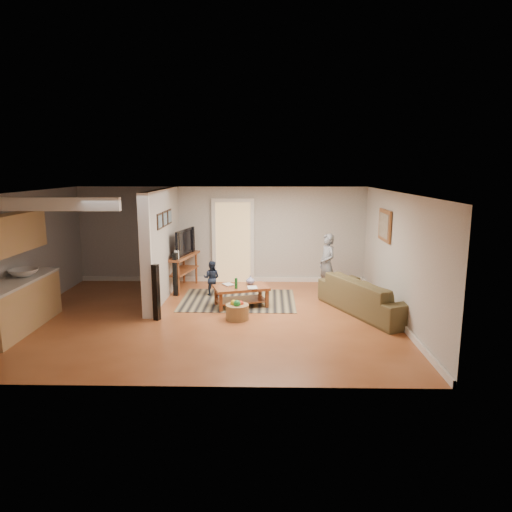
{
  "coord_description": "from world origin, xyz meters",
  "views": [
    {
      "loc": [
        1.14,
        -8.81,
        2.95
      ],
      "look_at": [
        0.94,
        0.84,
        1.1
      ],
      "focal_mm": 32.0,
      "sensor_mm": 36.0,
      "label": 1
    }
  ],
  "objects_px": {
    "tv_console": "(181,258)",
    "toy_basket": "(237,311)",
    "speaker_left": "(156,292)",
    "child": "(326,294)",
    "sofa": "(368,313)",
    "coffee_table": "(242,291)",
    "speaker_right": "(176,274)",
    "toddler": "(212,295)"
  },
  "relations": [
    {
      "from": "coffee_table",
      "to": "child",
      "type": "relative_size",
      "value": 0.88
    },
    {
      "from": "sofa",
      "to": "speaker_left",
      "type": "distance_m",
      "value": 4.37
    },
    {
      "from": "toddler",
      "to": "child",
      "type": "bearing_deg",
      "value": -167.15
    },
    {
      "from": "speaker_left",
      "to": "toddler",
      "type": "distance_m",
      "value": 2.09
    },
    {
      "from": "coffee_table",
      "to": "child",
      "type": "height_order",
      "value": "child"
    },
    {
      "from": "speaker_left",
      "to": "toddler",
      "type": "xyz_separation_m",
      "value": [
        0.88,
        1.81,
        -0.56
      ]
    },
    {
      "from": "toy_basket",
      "to": "speaker_left",
      "type": "bearing_deg",
      "value": -177.17
    },
    {
      "from": "sofa",
      "to": "speaker_right",
      "type": "height_order",
      "value": "speaker_right"
    },
    {
      "from": "tv_console",
      "to": "speaker_left",
      "type": "bearing_deg",
      "value": -79.48
    },
    {
      "from": "coffee_table",
      "to": "toddler",
      "type": "bearing_deg",
      "value": 131.24
    },
    {
      "from": "speaker_left",
      "to": "speaker_right",
      "type": "distance_m",
      "value": 1.76
    },
    {
      "from": "tv_console",
      "to": "speaker_right",
      "type": "distance_m",
      "value": 0.68
    },
    {
      "from": "coffee_table",
      "to": "toy_basket",
      "type": "relative_size",
      "value": 2.8
    },
    {
      "from": "coffee_table",
      "to": "speaker_left",
      "type": "height_order",
      "value": "speaker_left"
    },
    {
      "from": "toy_basket",
      "to": "child",
      "type": "height_order",
      "value": "child"
    },
    {
      "from": "toy_basket",
      "to": "child",
      "type": "bearing_deg",
      "value": 43.07
    },
    {
      "from": "coffee_table",
      "to": "speaker_right",
      "type": "bearing_deg",
      "value": 153.04
    },
    {
      "from": "tv_console",
      "to": "toy_basket",
      "type": "relative_size",
      "value": 3.16
    },
    {
      "from": "speaker_left",
      "to": "toy_basket",
      "type": "xyz_separation_m",
      "value": [
        1.59,
        0.08,
        -0.39
      ]
    },
    {
      "from": "child",
      "to": "toy_basket",
      "type": "bearing_deg",
      "value": -67.66
    },
    {
      "from": "tv_console",
      "to": "toy_basket",
      "type": "bearing_deg",
      "value": -44.54
    },
    {
      "from": "sofa",
      "to": "toy_basket",
      "type": "bearing_deg",
      "value": 75.0
    },
    {
      "from": "sofa",
      "to": "toy_basket",
      "type": "height_order",
      "value": "toy_basket"
    },
    {
      "from": "tv_console",
      "to": "child",
      "type": "relative_size",
      "value": 1.0
    },
    {
      "from": "coffee_table",
      "to": "toddler",
      "type": "height_order",
      "value": "coffee_table"
    },
    {
      "from": "speaker_left",
      "to": "child",
      "type": "xyz_separation_m",
      "value": [
        3.6,
        1.96,
        -0.56
      ]
    },
    {
      "from": "speaker_left",
      "to": "speaker_right",
      "type": "bearing_deg",
      "value": 109.82
    },
    {
      "from": "sofa",
      "to": "tv_console",
      "type": "relative_size",
      "value": 1.7
    },
    {
      "from": "sofa",
      "to": "toddler",
      "type": "relative_size",
      "value": 2.98
    },
    {
      "from": "coffee_table",
      "to": "speaker_right",
      "type": "distance_m",
      "value": 1.8
    },
    {
      "from": "sofa",
      "to": "tv_console",
      "type": "xyz_separation_m",
      "value": [
        -4.24,
        1.84,
        0.79
      ]
    },
    {
      "from": "tv_console",
      "to": "child",
      "type": "bearing_deg",
      "value": 5.15
    },
    {
      "from": "child",
      "to": "toddler",
      "type": "xyz_separation_m",
      "value": [
        -2.72,
        -0.15,
        0.0
      ]
    },
    {
      "from": "sofa",
      "to": "speaker_right",
      "type": "xyz_separation_m",
      "value": [
        -4.26,
        1.21,
        0.51
      ]
    },
    {
      "from": "speaker_left",
      "to": "child",
      "type": "relative_size",
      "value": 0.77
    },
    {
      "from": "speaker_left",
      "to": "toy_basket",
      "type": "relative_size",
      "value": 2.45
    },
    {
      "from": "speaker_left",
      "to": "toy_basket",
      "type": "height_order",
      "value": "speaker_left"
    },
    {
      "from": "sofa",
      "to": "speaker_left",
      "type": "xyz_separation_m",
      "value": [
        -4.3,
        -0.55,
        0.56
      ]
    },
    {
      "from": "sofa",
      "to": "toy_basket",
      "type": "xyz_separation_m",
      "value": [
        -2.71,
        -0.47,
        0.17
      ]
    },
    {
      "from": "toy_basket",
      "to": "sofa",
      "type": "bearing_deg",
      "value": 9.87
    },
    {
      "from": "speaker_right",
      "to": "toddler",
      "type": "relative_size",
      "value": 1.24
    },
    {
      "from": "sofa",
      "to": "speaker_left",
      "type": "relative_size",
      "value": 2.2
    }
  ]
}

